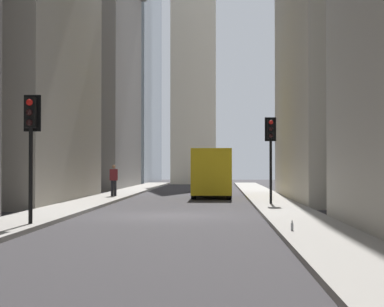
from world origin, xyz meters
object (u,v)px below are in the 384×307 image
at_px(pedestrian, 114,179).
at_px(delivery_truck, 212,173).
at_px(traffic_light_midblock, 271,140).
at_px(discarded_bottle, 292,226).
at_px(sedan_red, 213,183).
at_px(traffic_light_foreground, 31,129).

bearing_deg(pedestrian, delivery_truck, -74.92).
height_order(traffic_light_midblock, pedestrian, traffic_light_midblock).
height_order(pedestrian, discarded_bottle, pedestrian).
distance_m(delivery_truck, sedan_red, 8.26).
bearing_deg(delivery_truck, discarded_bottle, -173.75).
bearing_deg(discarded_bottle, traffic_light_foreground, 76.50).
xyz_separation_m(delivery_truck, pedestrian, (-1.51, 5.60, -0.33)).
bearing_deg(sedan_red, traffic_light_foreground, 169.52).
bearing_deg(pedestrian, sedan_red, -29.92).
distance_m(sedan_red, traffic_light_midblock, 17.44).
relative_size(traffic_light_foreground, pedestrian, 2.14).
bearing_deg(delivery_truck, sedan_red, 0.00).
bearing_deg(sedan_red, traffic_light_midblock, -170.70).
distance_m(delivery_truck, discarded_bottle, 21.76).
distance_m(traffic_light_midblock, discarded_bottle, 13.09).
xyz_separation_m(delivery_truck, traffic_light_foreground, (-19.79, 5.18, 1.51)).
relative_size(sedan_red, traffic_light_midblock, 1.09).
xyz_separation_m(traffic_light_foreground, pedestrian, (18.28, 0.42, -1.84)).
relative_size(pedestrian, discarded_bottle, 6.68).
bearing_deg(traffic_light_foreground, pedestrian, 1.33).
height_order(traffic_light_foreground, discarded_bottle, traffic_light_foreground).
bearing_deg(traffic_light_midblock, traffic_light_foreground, 143.97).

